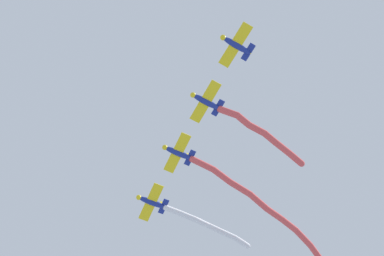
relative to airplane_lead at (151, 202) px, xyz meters
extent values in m
ellipsoid|color=navy|center=(0.10, 0.03, -0.01)|extent=(4.43, 2.24, 0.89)
sphere|color=yellow|center=(-1.88, -0.63, -0.01)|extent=(0.96, 0.96, 0.76)
ellipsoid|color=black|center=(-0.42, -0.14, 0.32)|extent=(1.23, 0.91, 0.48)
cube|color=yellow|center=(-0.04, -0.01, -0.13)|extent=(3.43, 6.51, 0.12)
cube|color=navy|center=(1.84, 0.62, 0.07)|extent=(1.58, 2.62, 0.10)
cube|color=yellow|center=(1.76, 0.59, 0.54)|extent=(0.98, 0.43, 1.23)
cylinder|color=white|center=(3.33, 1.24, 0.14)|extent=(2.80, 1.81, 1.31)
cylinder|color=white|center=(5.66, 2.27, 0.48)|extent=(2.78, 1.81, 1.15)
cylinder|color=white|center=(7.80, 3.37, 0.90)|extent=(2.59, 1.91, 1.50)
cylinder|color=white|center=(9.84, 4.47, 1.27)|extent=(2.57, 1.79, 1.07)
cylinder|color=white|center=(12.07, 5.58, 1.54)|extent=(2.84, 1.96, 1.23)
cylinder|color=white|center=(14.28, 6.90, 1.83)|extent=(2.67, 2.14, 1.15)
sphere|color=white|center=(2.18, 0.73, -0.06)|extent=(0.85, 0.85, 0.85)
sphere|color=white|center=(4.49, 1.75, 0.35)|extent=(0.85, 0.85, 0.85)
sphere|color=white|center=(6.83, 2.78, 0.61)|extent=(0.85, 0.85, 0.85)
sphere|color=white|center=(8.78, 3.96, 1.18)|extent=(0.85, 0.85, 0.85)
sphere|color=white|center=(10.90, 4.99, 1.37)|extent=(0.85, 0.85, 0.85)
sphere|color=white|center=(13.24, 6.18, 1.70)|extent=(0.85, 0.85, 0.85)
sphere|color=white|center=(15.33, 7.62, 1.95)|extent=(0.85, 0.85, 0.85)
ellipsoid|color=navy|center=(3.36, -8.08, 0.29)|extent=(4.41, 2.34, 0.89)
sphere|color=yellow|center=(1.40, -8.79, 0.29)|extent=(0.98, 0.98, 0.76)
ellipsoid|color=black|center=(2.84, -8.26, 0.62)|extent=(1.23, 0.94, 0.48)
cube|color=yellow|center=(3.22, -8.13, 0.17)|extent=(3.59, 6.49, 0.12)
cube|color=navy|center=(5.08, -7.44, 0.37)|extent=(1.64, 2.62, 0.10)
cube|color=yellow|center=(5.00, -7.47, 0.84)|extent=(0.97, 0.45, 1.23)
cylinder|color=#DB4C4C|center=(7.02, -6.58, 0.34)|extent=(3.65, 2.32, 1.14)
cylinder|color=#DB4C4C|center=(9.93, -4.98, 0.31)|extent=(3.21, 2.48, 1.21)
cylinder|color=#DB4C4C|center=(12.77, -3.35, 0.02)|extent=(3.55, 2.38, 1.28)
cylinder|color=#DB4C4C|center=(15.63, -1.55, -0.27)|extent=(3.33, 2.78, 1.23)
cylinder|color=#DB4C4C|center=(18.26, 0.35, -0.26)|extent=(3.19, 2.52, 1.25)
cylinder|color=#DB4C4C|center=(20.70, 2.11, -0.01)|extent=(2.96, 2.50, 1.18)
cylinder|color=#DB4C4C|center=(23.13, 4.15, -0.02)|extent=(3.23, 3.00, 1.21)
cylinder|color=#DB4C4C|center=(25.47, 6.60, -0.18)|extent=(2.89, 3.17, 1.02)
sphere|color=#DB4C4C|center=(5.41, -7.32, 0.24)|extent=(0.92, 0.92, 0.92)
sphere|color=#DB4C4C|center=(8.62, -5.84, 0.43)|extent=(0.92, 0.92, 0.92)
sphere|color=#DB4C4C|center=(11.25, -4.13, 0.18)|extent=(0.92, 0.92, 0.92)
sphere|color=#DB4C4C|center=(14.29, -2.57, -0.14)|extent=(0.92, 0.92, 0.92)
sphere|color=#DB4C4C|center=(16.97, -0.53, -0.40)|extent=(0.92, 0.92, 0.92)
sphere|color=#DB4C4C|center=(19.54, 1.23, -0.12)|extent=(0.92, 0.92, 0.92)
sphere|color=#DB4C4C|center=(21.86, 2.99, 0.09)|extent=(0.92, 0.92, 0.92)
sphere|color=#DB4C4C|center=(24.40, 5.31, -0.14)|extent=(0.92, 0.92, 0.92)
ellipsoid|color=navy|center=(6.61, -16.19, -0.01)|extent=(4.36, 2.58, 0.89)
sphere|color=yellow|center=(4.70, -17.03, -0.01)|extent=(1.00, 1.00, 0.76)
ellipsoid|color=black|center=(6.11, -16.41, 0.32)|extent=(1.24, 0.99, 0.48)
cube|color=yellow|center=(6.48, -16.25, -0.13)|extent=(3.93, 6.42, 0.12)
cube|color=navy|center=(8.29, -15.45, 0.07)|extent=(1.77, 2.61, 0.10)
cube|color=yellow|center=(8.21, -15.48, 0.54)|extent=(0.96, 0.51, 1.23)
cylinder|color=#DB4C4C|center=(9.84, -14.94, -0.03)|extent=(2.75, 1.63, 1.02)
cylinder|color=#DB4C4C|center=(11.96, -13.95, -0.02)|extent=(2.37, 2.05, 1.02)
cylinder|color=#DB4C4C|center=(14.04, -12.73, 0.07)|extent=(2.87, 2.02, 1.22)
cylinder|color=#DB4C4C|center=(16.07, -11.53, 0.19)|extent=(2.25, 2.00, 0.96)
cylinder|color=#DB4C4C|center=(17.94, -10.16, 0.38)|extent=(2.78, 2.29, 1.43)
cylinder|color=#DB4C4C|center=(20.06, -8.57, 0.60)|extent=(2.80, 2.40, 1.03)
sphere|color=#DB4C4C|center=(8.61, -15.30, -0.06)|extent=(0.95, 0.95, 0.95)
sphere|color=#DB4C4C|center=(11.07, -14.58, 0.00)|extent=(0.95, 0.95, 0.95)
sphere|color=#DB4C4C|center=(12.86, -13.31, -0.05)|extent=(0.95, 0.95, 0.95)
sphere|color=#DB4C4C|center=(15.22, -12.14, 0.18)|extent=(0.95, 0.95, 0.95)
sphere|color=#DB4C4C|center=(16.91, -10.92, 0.19)|extent=(0.95, 0.95, 0.95)
sphere|color=#DB4C4C|center=(18.96, -9.39, 0.57)|extent=(0.95, 0.95, 0.95)
sphere|color=#DB4C4C|center=(21.17, -7.75, 0.64)|extent=(0.95, 0.95, 0.95)
ellipsoid|color=navy|center=(9.87, -24.30, 0.29)|extent=(4.34, 2.68, 0.89)
sphere|color=yellow|center=(7.98, -25.19, 0.29)|extent=(1.01, 1.01, 0.76)
ellipsoid|color=black|center=(9.37, -24.53, 0.62)|extent=(1.24, 1.01, 0.48)
cube|color=yellow|center=(9.73, -24.36, 0.17)|extent=(4.07, 6.39, 0.12)
cube|color=navy|center=(11.53, -23.51, 0.37)|extent=(1.82, 2.60, 0.10)
cube|color=yellow|center=(11.45, -23.55, 0.84)|extent=(0.95, 0.53, 1.23)
camera|label=1|loc=(2.46, -42.28, -74.86)|focal=54.35mm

